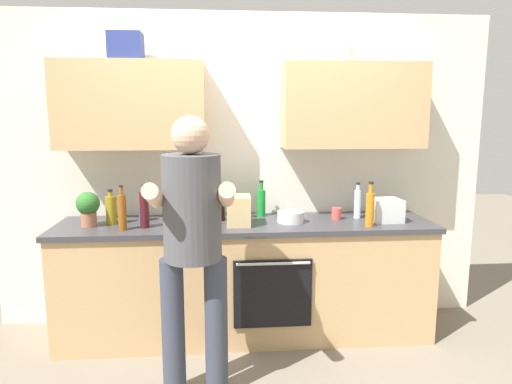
{
  "coord_description": "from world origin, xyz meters",
  "views": [
    {
      "loc": [
        -0.2,
        -3.38,
        1.71
      ],
      "look_at": [
        0.07,
        -0.1,
        1.15
      ],
      "focal_mm": 32.18,
      "sensor_mm": 36.0,
      "label": 1
    }
  ],
  "objects_px": {
    "grocery_bag_bread": "(239,210)",
    "potted_herb": "(88,207)",
    "cup_coffee": "(246,212)",
    "grocery_bag_rice": "(190,208)",
    "bottle_vinegar": "(187,212)",
    "grocery_bag_produce": "(386,210)",
    "mixing_bowl": "(291,217)",
    "cup_ceramic": "(336,214)",
    "bottle_juice": "(370,208)",
    "person_standing": "(193,236)",
    "bottle_soy": "(220,205)",
    "bottle_oil": "(111,210)",
    "bottle_syrup": "(122,211)",
    "bottle_water": "(357,203)",
    "bottle_soda": "(261,202)",
    "cup_tea": "(144,214)",
    "bottle_wine": "(144,209)"
  },
  "relations": [
    {
      "from": "bottle_syrup",
      "to": "cup_ceramic",
      "type": "xyz_separation_m",
      "value": [
        1.59,
        0.21,
        -0.09
      ]
    },
    {
      "from": "bottle_syrup",
      "to": "cup_ceramic",
      "type": "height_order",
      "value": "bottle_syrup"
    },
    {
      "from": "grocery_bag_bread",
      "to": "potted_herb",
      "type": "bearing_deg",
      "value": 177.27
    },
    {
      "from": "bottle_water",
      "to": "grocery_bag_rice",
      "type": "distance_m",
      "value": 1.31
    },
    {
      "from": "bottle_vinegar",
      "to": "bottle_juice",
      "type": "bearing_deg",
      "value": -1.94
    },
    {
      "from": "bottle_juice",
      "to": "cup_coffee",
      "type": "xyz_separation_m",
      "value": [
        -0.88,
        0.36,
        -0.09
      ]
    },
    {
      "from": "bottle_juice",
      "to": "grocery_bag_produce",
      "type": "height_order",
      "value": "bottle_juice"
    },
    {
      "from": "cup_coffee",
      "to": "potted_herb",
      "type": "bearing_deg",
      "value": -170.31
    },
    {
      "from": "person_standing",
      "to": "bottle_vinegar",
      "type": "distance_m",
      "value": 0.62
    },
    {
      "from": "cup_coffee",
      "to": "grocery_bag_rice",
      "type": "relative_size",
      "value": 0.47
    },
    {
      "from": "bottle_syrup",
      "to": "mixing_bowl",
      "type": "distance_m",
      "value": 1.23
    },
    {
      "from": "bottle_vinegar",
      "to": "mixing_bowl",
      "type": "height_order",
      "value": "bottle_vinegar"
    },
    {
      "from": "bottle_vinegar",
      "to": "cup_coffee",
      "type": "bearing_deg",
      "value": 35.48
    },
    {
      "from": "bottle_vinegar",
      "to": "grocery_bag_produce",
      "type": "height_order",
      "value": "bottle_vinegar"
    },
    {
      "from": "bottle_vinegar",
      "to": "grocery_bag_produce",
      "type": "xyz_separation_m",
      "value": [
        1.5,
        0.11,
        -0.04
      ]
    },
    {
      "from": "person_standing",
      "to": "mixing_bowl",
      "type": "xyz_separation_m",
      "value": [
        0.7,
        0.74,
        -0.06
      ]
    },
    {
      "from": "cup_ceramic",
      "to": "grocery_bag_rice",
      "type": "bearing_deg",
      "value": 177.54
    },
    {
      "from": "bottle_juice",
      "to": "bottle_oil",
      "type": "relative_size",
      "value": 1.25
    },
    {
      "from": "bottle_juice",
      "to": "bottle_wine",
      "type": "relative_size",
      "value": 1.05
    },
    {
      "from": "bottle_soy",
      "to": "bottle_vinegar",
      "type": "bearing_deg",
      "value": -135.38
    },
    {
      "from": "bottle_soda",
      "to": "grocery_bag_produce",
      "type": "distance_m",
      "value": 0.97
    },
    {
      "from": "bottle_soda",
      "to": "grocery_bag_rice",
      "type": "bearing_deg",
      "value": -168.0
    },
    {
      "from": "bottle_oil",
      "to": "grocery_bag_bread",
      "type": "xyz_separation_m",
      "value": [
        0.94,
        -0.1,
        -0.0
      ]
    },
    {
      "from": "bottle_soy",
      "to": "potted_herb",
      "type": "distance_m",
      "value": 0.96
    },
    {
      "from": "grocery_bag_bread",
      "to": "bottle_soda",
      "type": "bearing_deg",
      "value": 56.43
    },
    {
      "from": "bottle_soda",
      "to": "bottle_wine",
      "type": "distance_m",
      "value": 0.93
    },
    {
      "from": "bottle_soy",
      "to": "grocery_bag_bread",
      "type": "relative_size",
      "value": 1.33
    },
    {
      "from": "person_standing",
      "to": "bottle_soy",
      "type": "relative_size",
      "value": 5.78
    },
    {
      "from": "cup_ceramic",
      "to": "potted_herb",
      "type": "height_order",
      "value": "potted_herb"
    },
    {
      "from": "bottle_soy",
      "to": "grocery_bag_bread",
      "type": "xyz_separation_m",
      "value": [
        0.14,
        -0.17,
        -0.01
      ]
    },
    {
      "from": "bottle_oil",
      "to": "mixing_bowl",
      "type": "xyz_separation_m",
      "value": [
        1.34,
        -0.04,
        -0.07
      ]
    },
    {
      "from": "bottle_wine",
      "to": "cup_tea",
      "type": "relative_size",
      "value": 2.88
    },
    {
      "from": "potted_herb",
      "to": "grocery_bag_rice",
      "type": "relative_size",
      "value": 1.26
    },
    {
      "from": "bottle_soda",
      "to": "grocery_bag_rice",
      "type": "distance_m",
      "value": 0.57
    },
    {
      "from": "cup_tea",
      "to": "cup_ceramic",
      "type": "xyz_separation_m",
      "value": [
        1.49,
        -0.08,
        -0.01
      ]
    },
    {
      "from": "cup_tea",
      "to": "potted_herb",
      "type": "bearing_deg",
      "value": -157.68
    },
    {
      "from": "cup_coffee",
      "to": "grocery_bag_bread",
      "type": "relative_size",
      "value": 0.43
    },
    {
      "from": "potted_herb",
      "to": "bottle_water",
      "type": "bearing_deg",
      "value": 2.99
    },
    {
      "from": "bottle_oil",
      "to": "bottle_soda",
      "type": "bearing_deg",
      "value": 9.54
    },
    {
      "from": "potted_herb",
      "to": "bottle_juice",
      "type": "bearing_deg",
      "value": -4.6
    },
    {
      "from": "bottle_oil",
      "to": "grocery_bag_produce",
      "type": "relative_size",
      "value": 1.18
    },
    {
      "from": "cup_ceramic",
      "to": "grocery_bag_produce",
      "type": "height_order",
      "value": "grocery_bag_produce"
    },
    {
      "from": "cup_coffee",
      "to": "grocery_bag_produce",
      "type": "height_order",
      "value": "grocery_bag_produce"
    },
    {
      "from": "grocery_bag_rice",
      "to": "grocery_bag_produce",
      "type": "xyz_separation_m",
      "value": [
        1.49,
        -0.14,
        -0.02
      ]
    },
    {
      "from": "bottle_wine",
      "to": "grocery_bag_bread",
      "type": "distance_m",
      "value": 0.68
    },
    {
      "from": "person_standing",
      "to": "bottle_wine",
      "type": "xyz_separation_m",
      "value": [
        -0.38,
        0.66,
        0.03
      ]
    },
    {
      "from": "person_standing",
      "to": "bottle_oil",
      "type": "distance_m",
      "value": 1.01
    },
    {
      "from": "bottle_syrup",
      "to": "cup_ceramic",
      "type": "relative_size",
      "value": 3.52
    },
    {
      "from": "bottle_oil",
      "to": "cup_tea",
      "type": "height_order",
      "value": "bottle_oil"
    },
    {
      "from": "cup_tea",
      "to": "potted_herb",
      "type": "xyz_separation_m",
      "value": [
        -0.37,
        -0.15,
        0.09
      ]
    }
  ]
}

